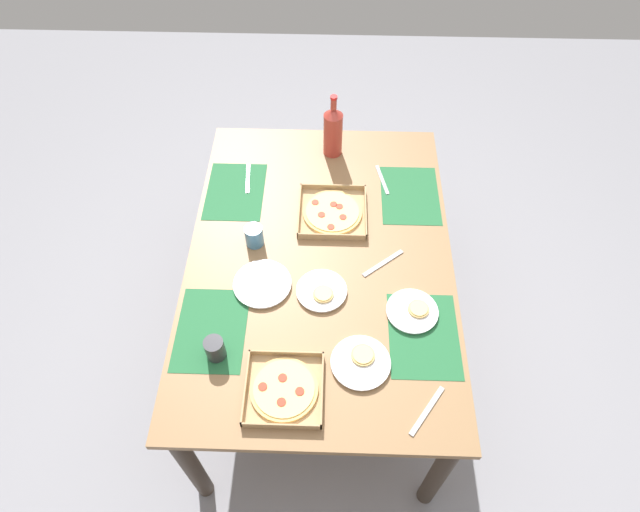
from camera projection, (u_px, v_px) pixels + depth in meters
The scene contains 19 objects.
ground_plane at pixel (320, 344), 2.83m from camera, with size 6.00×6.00×0.00m, color gray.
dining_table at pixel (320, 270), 2.30m from camera, with size 1.60×1.10×0.77m.
placemat_near_left at pixel (424, 335), 1.99m from camera, with size 0.36×0.26×0.00m, color #236638.
placemat_near_right at pixel (410, 195), 2.43m from camera, with size 0.36×0.26×0.00m, color #236638.
placemat_far_left at pixel (211, 329), 2.01m from camera, with size 0.36×0.26×0.00m, color #236638.
placemat_far_right at pixel (235, 191), 2.44m from camera, with size 0.36×0.26×0.00m, color #236638.
pizza_box_center at pixel (332, 212), 2.35m from camera, with size 0.30×0.30×0.04m.
pizza_box_corner_right at pixel (284, 389), 1.85m from camera, with size 0.27×0.27×0.04m.
plate_near_left at pixel (322, 291), 2.10m from camera, with size 0.20×0.20×0.03m.
plate_far_left at pixel (361, 362), 1.92m from camera, with size 0.22×0.22×0.03m.
plate_near_right at pixel (262, 284), 2.12m from camera, with size 0.23×0.23×0.02m.
plate_middle at pixel (413, 311), 2.05m from camera, with size 0.20×0.20×0.03m.
soda_bottle at pixel (333, 131), 2.50m from camera, with size 0.09×0.09×0.32m.
cup_red at pixel (254, 236), 2.22m from camera, with size 0.08×0.08×0.09m, color teal.
cup_clear_right at pixel (215, 349), 1.91m from camera, with size 0.07×0.07×0.09m, color #333338.
fork_by_far_left at pixel (248, 178), 2.49m from camera, with size 0.19×0.02×0.01m, color #B7B7BC.
knife_by_near_right at pixel (383, 263), 2.19m from camera, with size 0.21×0.02×0.01m, color #B7B7BC.
fork_by_near_left at pixel (382, 180), 2.48m from camera, with size 0.19×0.02×0.01m, color #B7B7BC.
knife_by_far_right at pixel (427, 411), 1.82m from camera, with size 0.21×0.02×0.01m, color #B7B7BC.
Camera 1 is at (-1.34, -0.04, 2.54)m, focal length 30.03 mm.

